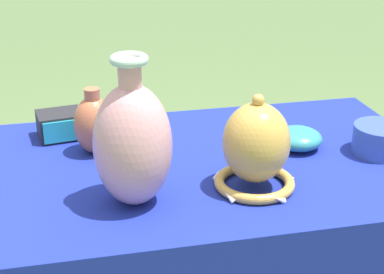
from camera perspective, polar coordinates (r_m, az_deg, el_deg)
display_table at (r=1.39m, az=-1.01°, el=-5.70°), size 1.23×0.68×0.69m
vase_tall_bulbous at (r=1.16m, az=-5.78°, el=-0.58°), size 0.16×0.16×0.31m
vase_dome_bell at (r=1.24m, az=6.22°, el=-1.17°), size 0.18×0.19×0.21m
mosaic_tile_box at (r=1.54m, az=-12.64°, el=1.15°), size 0.12×0.11×0.07m
pot_squat_cobalt at (r=1.48m, az=17.84°, el=-0.22°), size 0.13×0.13×0.07m
jar_round_terracotta at (r=1.42m, az=-9.47°, el=1.23°), size 0.10×0.10×0.16m
bowl_shallow_teal at (r=1.47m, az=10.23°, el=-0.12°), size 0.12×0.12×0.05m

